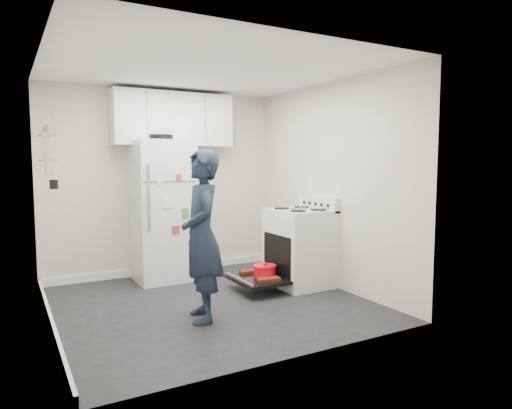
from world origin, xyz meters
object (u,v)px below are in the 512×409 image
open_oven_door (260,276)px  refrigerator (163,210)px  electric_range (299,248)px  person (202,236)px

open_oven_door → refrigerator: bearing=127.4°
refrigerator → open_oven_door: bearing=-52.6°
open_oven_door → electric_range: bearing=-0.5°
electric_range → person: size_ratio=0.66×
person → open_oven_door: bearing=133.0°
electric_range → person: bearing=-159.2°
electric_range → refrigerator: size_ratio=0.58×
refrigerator → electric_range: bearing=-38.4°
electric_range → refrigerator: 1.82m
electric_range → open_oven_door: 0.62m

